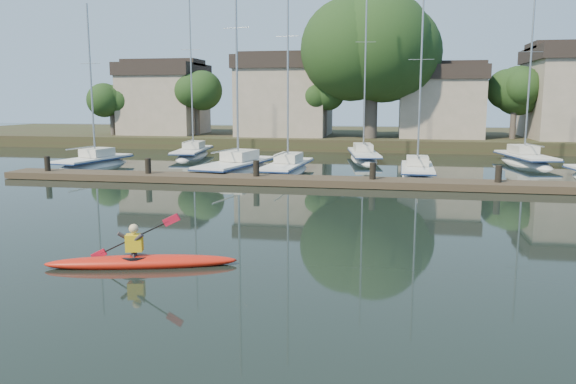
% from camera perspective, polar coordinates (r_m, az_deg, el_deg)
% --- Properties ---
extents(ground, '(160.00, 160.00, 0.00)m').
position_cam_1_polar(ground, '(15.33, -4.72, -7.06)').
color(ground, black).
rests_on(ground, ground).
extents(kayak, '(4.99, 1.94, 1.60)m').
position_cam_1_polar(kayak, '(15.29, -14.77, -6.63)').
color(kayak, red).
rests_on(kayak, ground).
extents(dock, '(34.00, 2.00, 1.80)m').
position_cam_1_polar(dock, '(28.74, 2.59, 1.13)').
color(dock, '#463728').
rests_on(dock, ground).
extents(sailboat_0, '(3.12, 7.49, 11.53)m').
position_cam_1_polar(sailboat_0, '(38.78, -19.11, 2.19)').
color(sailboat_0, white).
rests_on(sailboat_0, ground).
extents(sailboat_1, '(3.82, 9.18, 14.60)m').
position_cam_1_polar(sailboat_1, '(34.02, -5.25, 1.71)').
color(sailboat_1, white).
rests_on(sailboat_1, ground).
extents(sailboat_2, '(2.43, 8.37, 13.69)m').
position_cam_1_polar(sailboat_2, '(33.71, -0.11, 1.73)').
color(sailboat_2, white).
rests_on(sailboat_2, ground).
extents(sailboat_3, '(1.98, 7.08, 11.37)m').
position_cam_1_polar(sailboat_3, '(33.22, 12.96, 1.37)').
color(sailboat_3, white).
rests_on(sailboat_3, ground).
extents(sailboat_5, '(2.92, 8.51, 13.80)m').
position_cam_1_polar(sailboat_5, '(43.99, -9.64, 3.39)').
color(sailboat_5, white).
rests_on(sailboat_5, ground).
extents(sailboat_6, '(3.18, 9.21, 14.35)m').
position_cam_1_polar(sailboat_6, '(41.64, 7.67, 3.12)').
color(sailboat_6, white).
rests_on(sailboat_6, ground).
extents(sailboat_7, '(3.45, 8.29, 12.98)m').
position_cam_1_polar(sailboat_7, '(41.83, 22.91, 2.45)').
color(sailboat_7, white).
rests_on(sailboat_7, ground).
extents(shore, '(90.00, 25.25, 12.75)m').
position_cam_1_polar(shore, '(54.52, 8.17, 8.15)').
color(shore, '#2E381C').
rests_on(shore, ground).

